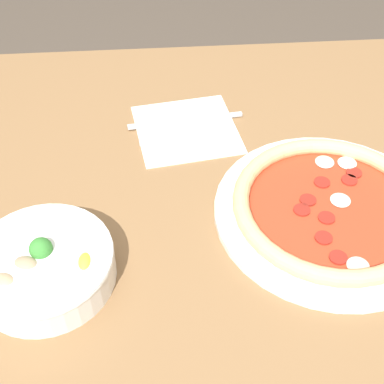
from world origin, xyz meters
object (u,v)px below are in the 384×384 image
Objects in this scene: fork at (189,137)px; knife at (191,120)px; bowl at (44,265)px; pizza at (330,208)px.

knife is (0.05, -0.01, -0.00)m from fork.
pizza is at bearing -78.47° from bowl.
bowl reaches higher than knife.
fork is 0.81× the size of knife.
bowl is 0.41m from knife.
pizza reaches higher than fork.
knife is at bearing -33.63° from bowl.
pizza is 1.83× the size of bowl.
fork is at bearing -37.03° from bowl.
fork is (0.21, 0.21, -0.01)m from pizza.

